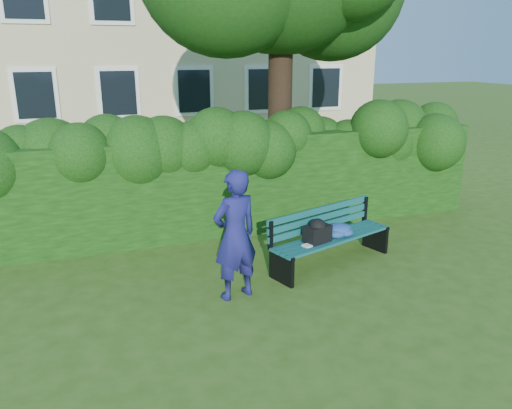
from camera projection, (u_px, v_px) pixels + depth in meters
name	position (u px, v px, depth m)	size (l,w,h in m)	color
ground	(269.00, 275.00, 7.54)	(80.00, 80.00, 0.00)	#315214
hedge	(227.00, 183.00, 9.25)	(10.00, 1.00, 1.80)	black
park_bench	(329.00, 234.00, 7.80)	(2.25, 1.20, 0.89)	#0E4746
man_reading	(235.00, 235.00, 6.63)	(0.66, 0.43, 1.80)	navy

